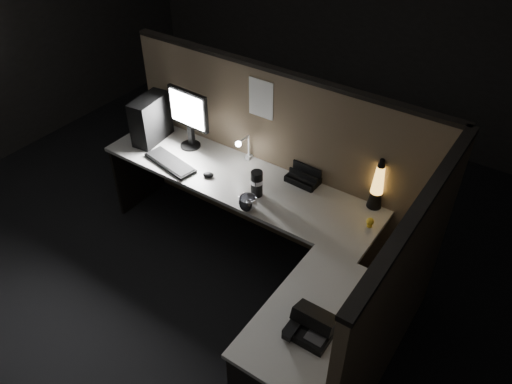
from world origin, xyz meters
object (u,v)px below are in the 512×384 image
Objects in this scene: lava_lamp at (377,187)px; desk_phone at (311,325)px; monitor at (189,113)px; pc_tower at (151,119)px; keyboard at (170,163)px.

lava_lamp is 1.59× the size of desk_phone.
pc_tower is at bearing -159.27° from monitor.
keyboard is 1.62m from lava_lamp.
keyboard is 1.86m from desk_phone.
pc_tower reaches higher than keyboard.
monitor is 1.59m from lava_lamp.
desk_phone is (2.07, -0.94, -0.14)m from pc_tower.
pc_tower is 2.28m from desk_phone.
lava_lamp is (1.91, 0.24, -0.03)m from pc_tower.
monitor is at bearing 107.11° from keyboard.
pc_tower is 0.36m from monitor.
monitor is 2.05m from desk_phone.
pc_tower reaches higher than desk_phone.
lava_lamp reaches higher than desk_phone.
pc_tower is at bearing -172.76° from lava_lamp.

